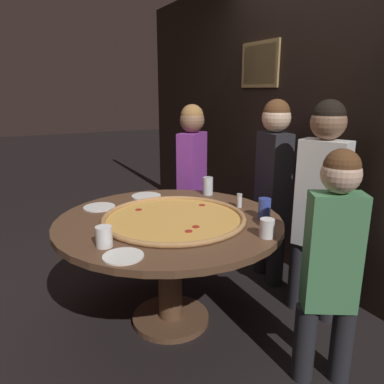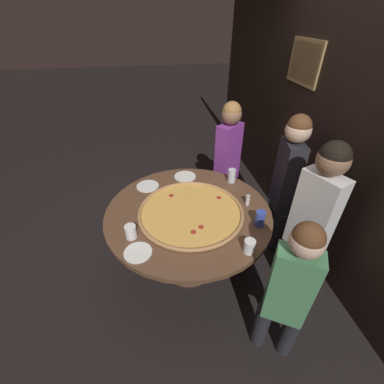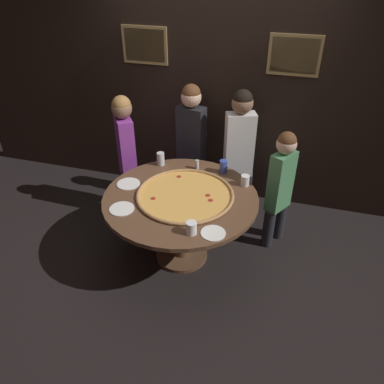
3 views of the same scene
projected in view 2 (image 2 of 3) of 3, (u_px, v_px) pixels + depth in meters
The scene contains 16 objects.
ground_plane at pixel (189, 265), 2.66m from camera, with size 24.00×24.00×0.00m, color black.
back_wall at pixel (347, 139), 2.09m from camera, with size 6.40×0.08×2.60m.
dining_table at pixel (188, 223), 2.31m from camera, with size 1.44×1.44×0.74m.
giant_pizza at pixel (191, 212), 2.19m from camera, with size 0.91×0.91×0.03m.
drink_cup_beside_pizza at pixel (131, 232), 1.93m from camera, with size 0.09×0.09×0.11m, color white.
drink_cup_near_left at pixel (232, 176), 2.56m from camera, with size 0.08×0.08×0.14m, color silver.
drink_cup_centre_back at pixel (260, 219), 2.04m from camera, with size 0.08×0.08×0.13m, color #384CB7.
drink_cup_front_edge at pixel (249, 246), 1.82m from camera, with size 0.08×0.08×0.11m, color white.
white_plate_left_side at pixel (138, 252), 1.83m from camera, with size 0.20×0.20×0.01m, color white.
white_plate_near_front at pixel (185, 176), 2.67m from camera, with size 0.22×0.22×0.01m, color white.
white_plate_far_back at pixel (148, 186), 2.53m from camera, with size 0.22×0.22×0.01m, color white.
condiment_shaker at pixel (248, 200), 2.27m from camera, with size 0.04×0.04×0.10m.
diner_far_right at pixel (313, 217), 2.01m from camera, with size 0.39×0.27×1.48m.
diner_side_right at pixel (286, 179), 2.46m from camera, with size 0.38×0.22×1.47m.
diner_centre_back at pixel (289, 289), 1.62m from camera, with size 0.26×0.33×1.27m.
diner_far_left at pixel (228, 156), 2.92m from camera, with size 0.31×0.36×1.41m.
Camera 2 is at (1.71, -0.27, 2.16)m, focal length 24.00 mm.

